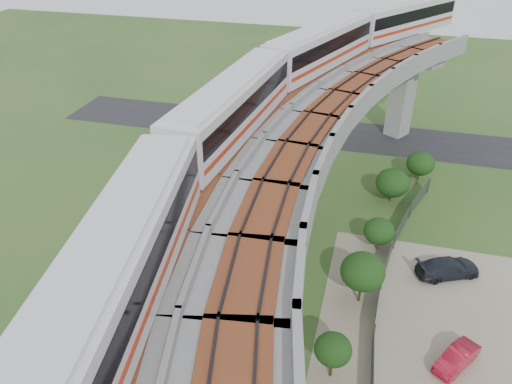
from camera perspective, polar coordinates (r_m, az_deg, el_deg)
ground at (r=33.69m, az=-1.74°, el=-13.98°), size 160.00×160.00×0.00m
asphalt_road at (r=58.24m, az=6.67°, el=6.87°), size 60.00×8.00×0.03m
viaduct at (r=27.28m, az=5.73°, el=-1.94°), size 19.58×73.98×11.40m
metro_train at (r=36.84m, az=5.68°, el=12.78°), size 17.59×60.05×3.64m
fence at (r=32.52m, az=15.63°, el=-15.70°), size 3.87×38.73×1.50m
tree_0 at (r=49.65m, az=18.29°, el=3.12°), size 2.64×2.64×2.89m
tree_1 at (r=45.40m, az=15.35°, el=1.03°), size 2.96×2.96×3.13m
tree_2 at (r=39.18m, az=13.87°, el=-4.36°), size 2.36×2.36×2.68m
tree_3 at (r=33.69m, az=12.10°, el=-8.88°), size 2.94×2.94×3.83m
tree_4 at (r=29.22m, az=8.80°, el=-17.36°), size 2.12×2.12×3.08m
car_red at (r=32.72m, az=21.95°, el=-17.20°), size 2.94×3.51×1.13m
car_dark at (r=38.71m, az=21.08°, el=-8.06°), size 4.95×3.68×1.33m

